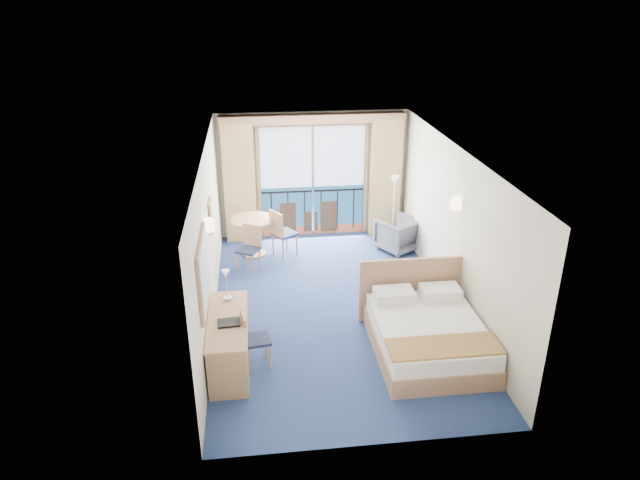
# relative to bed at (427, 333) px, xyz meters

# --- Properties ---
(floor) EXTENTS (6.50, 6.50, 0.00)m
(floor) POSITION_rel_bed_xyz_m (-1.20, 1.43, -0.30)
(floor) COLOR navy
(floor) RESTS_ON ground
(room_walls) EXTENTS (4.04, 6.54, 2.72)m
(room_walls) POSITION_rel_bed_xyz_m (-1.20, 1.43, 1.48)
(room_walls) COLOR beige
(room_walls) RESTS_ON ground
(balcony_door) EXTENTS (2.36, 0.03, 2.52)m
(balcony_door) POSITION_rel_bed_xyz_m (-1.20, 4.65, 0.84)
(balcony_door) COLOR navy
(balcony_door) RESTS_ON room_walls
(curtain_left) EXTENTS (0.65, 0.22, 2.55)m
(curtain_left) POSITION_rel_bed_xyz_m (-2.75, 4.50, 0.97)
(curtain_left) COLOR tan
(curtain_left) RESTS_ON room_walls
(curtain_right) EXTENTS (0.65, 0.22, 2.55)m
(curtain_right) POSITION_rel_bed_xyz_m (0.35, 4.50, 0.97)
(curtain_right) COLOR tan
(curtain_right) RESTS_ON room_walls
(pelmet) EXTENTS (3.80, 0.25, 0.18)m
(pelmet) POSITION_rel_bed_xyz_m (-1.20, 4.53, 2.28)
(pelmet) COLOR tan
(pelmet) RESTS_ON room_walls
(mirror) EXTENTS (0.05, 1.25, 0.95)m
(mirror) POSITION_rel_bed_xyz_m (-3.17, -0.07, 1.25)
(mirror) COLOR tan
(mirror) RESTS_ON room_walls
(wall_print) EXTENTS (0.04, 0.42, 0.52)m
(wall_print) POSITION_rel_bed_xyz_m (-3.17, 1.88, 1.30)
(wall_print) COLOR tan
(wall_print) RESTS_ON room_walls
(sconce_left) EXTENTS (0.18, 0.18, 0.18)m
(sconce_left) POSITION_rel_bed_xyz_m (-3.14, 0.83, 1.55)
(sconce_left) COLOR beige
(sconce_left) RESTS_ON room_walls
(sconce_right) EXTENTS (0.18, 0.18, 0.18)m
(sconce_right) POSITION_rel_bed_xyz_m (0.74, 1.28, 1.55)
(sconce_right) COLOR beige
(sconce_right) RESTS_ON room_walls
(bed) EXTENTS (1.71, 2.04, 1.08)m
(bed) POSITION_rel_bed_xyz_m (0.00, 0.00, 0.00)
(bed) COLOR tan
(bed) RESTS_ON ground
(nightstand) EXTENTS (0.41, 0.39, 0.53)m
(nightstand) POSITION_rel_bed_xyz_m (0.58, 1.36, -0.04)
(nightstand) COLOR #A48656
(nightstand) RESTS_ON ground
(phone) EXTENTS (0.21, 0.17, 0.08)m
(phone) POSITION_rel_bed_xyz_m (0.58, 1.37, 0.27)
(phone) COLOR white
(phone) RESTS_ON nightstand
(armchair) EXTENTS (1.03, 1.04, 0.69)m
(armchair) POSITION_rel_bed_xyz_m (0.45, 3.59, 0.05)
(armchair) COLOR #424650
(armchair) RESTS_ON ground
(floor_lamp) EXTENTS (0.20, 0.20, 1.47)m
(floor_lamp) POSITION_rel_bed_xyz_m (0.44, 4.01, 0.81)
(floor_lamp) COLOR silver
(floor_lamp) RESTS_ON ground
(desk) EXTENTS (0.56, 1.62, 0.76)m
(desk) POSITION_rel_bed_xyz_m (-2.91, -0.44, 0.12)
(desk) COLOR tan
(desk) RESTS_ON ground
(desk_chair) EXTENTS (0.43, 0.43, 0.87)m
(desk_chair) POSITION_rel_bed_xyz_m (-2.59, -0.06, 0.19)
(desk_chair) COLOR #1D2745
(desk_chair) RESTS_ON ground
(folder) EXTENTS (0.32, 0.25, 0.03)m
(folder) POSITION_rel_bed_xyz_m (-2.88, -0.12, 0.47)
(folder) COLOR black
(folder) RESTS_ON desk
(desk_lamp) EXTENTS (0.12, 0.12, 0.46)m
(desk_lamp) POSITION_rel_bed_xyz_m (-2.92, 0.55, 0.81)
(desk_lamp) COLOR silver
(desk_lamp) RESTS_ON desk
(round_table) EXTENTS (0.87, 0.87, 0.78)m
(round_table) POSITION_rel_bed_xyz_m (-2.51, 3.73, 0.29)
(round_table) COLOR tan
(round_table) RESTS_ON ground
(table_chair_a) EXTENTS (0.59, 0.59, 0.98)m
(table_chair_a) POSITION_rel_bed_xyz_m (-1.95, 3.57, 0.25)
(table_chair_a) COLOR #1D2745
(table_chair_a) RESTS_ON ground
(table_chair_b) EXTENTS (0.52, 0.53, 0.89)m
(table_chair_b) POSITION_rel_bed_xyz_m (-2.58, 3.07, 0.20)
(table_chair_b) COLOR #1D2745
(table_chair_b) RESTS_ON ground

